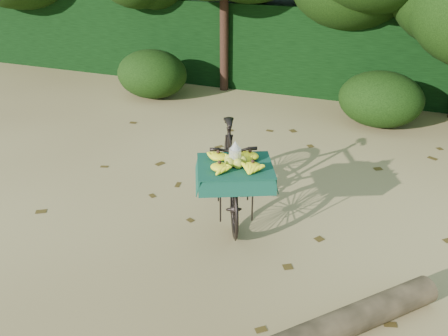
% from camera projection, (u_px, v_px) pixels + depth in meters
% --- Properties ---
extents(ground, '(80.00, 80.00, 0.00)m').
position_uv_depth(ground, '(210.00, 242.00, 5.40)').
color(ground, tan).
rests_on(ground, ground).
extents(vendor_bicycle, '(1.36, 1.97, 1.13)m').
position_uv_depth(vendor_bicycle, '(231.00, 170.00, 5.74)').
color(vendor_bicycle, black).
rests_on(vendor_bicycle, ground).
extents(hedge_backdrop, '(26.00, 1.80, 1.80)m').
position_uv_depth(hedge_backdrop, '(318.00, 45.00, 10.24)').
color(hedge_backdrop, black).
rests_on(hedge_backdrop, ground).
extents(bush_clumps, '(8.80, 1.70, 0.90)m').
position_uv_depth(bush_clumps, '(323.00, 96.00, 8.62)').
color(bush_clumps, black).
rests_on(bush_clumps, ground).
extents(leaf_litter, '(7.00, 7.30, 0.01)m').
position_uv_depth(leaf_litter, '(230.00, 213.00, 5.94)').
color(leaf_litter, '#453412').
rests_on(leaf_litter, ground).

